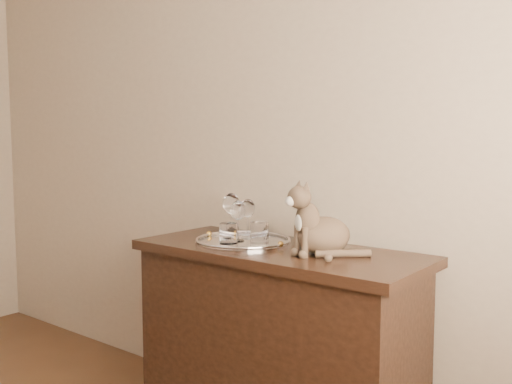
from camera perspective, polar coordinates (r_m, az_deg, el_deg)
wall_back at (r=2.88m, az=-3.83°, el=6.64°), size 4.00×0.10×2.70m
sideboard at (r=2.42m, az=2.17°, el=-15.51°), size 1.20×0.50×0.85m
tray at (r=2.40m, az=-1.30°, el=-5.01°), size 0.40×0.40×0.01m
wine_glass_a at (r=2.48m, az=-2.51°, el=-2.33°), size 0.07×0.07×0.19m
wine_glass_b at (r=2.46m, az=-0.85°, el=-2.66°), size 0.06×0.06×0.17m
wine_glass_d at (r=2.39m, az=-1.81°, el=-2.91°), size 0.06×0.06×0.17m
tumbler_b at (r=2.34m, az=-2.78°, el=-4.15°), size 0.08×0.08×0.08m
tumbler_c at (r=2.35m, az=0.35°, el=-4.08°), size 0.08×0.08×0.09m
cat at (r=2.18m, az=6.72°, el=-2.47°), size 0.36×0.35×0.28m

